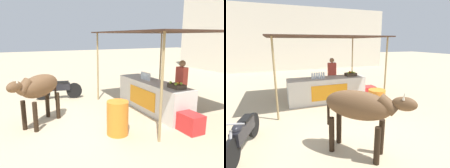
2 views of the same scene
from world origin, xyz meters
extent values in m
plane|color=tan|center=(0.00, 0.00, 0.00)|extent=(60.00, 60.00, 0.00)
cube|color=beige|center=(0.00, 2.20, 0.48)|extent=(3.00, 0.80, 0.96)
cube|color=orange|center=(0.00, 1.79, 0.48)|extent=(1.40, 0.02, 0.58)
cube|color=#382319|center=(0.00, 2.50, 2.51)|extent=(4.20, 3.20, 0.04)
cylinder|color=#997F51|center=(-1.89, 1.06, 1.25)|extent=(0.06, 0.06, 2.51)
cylinder|color=#997F51|center=(1.89, 1.06, 1.25)|extent=(0.06, 0.06, 2.51)
cylinder|color=#997F51|center=(-1.89, 3.94, 1.25)|extent=(0.06, 0.06, 2.51)
cylinder|color=silver|center=(-0.57, 2.15, 1.07)|extent=(0.07, 0.07, 0.22)
cylinder|color=white|center=(-0.57, 2.15, 1.19)|extent=(0.04, 0.04, 0.03)
cylinder|color=silver|center=(-0.48, 2.15, 1.07)|extent=(0.07, 0.07, 0.22)
cylinder|color=white|center=(-0.48, 2.15, 1.19)|extent=(0.04, 0.04, 0.03)
cylinder|color=silver|center=(-0.39, 2.15, 1.07)|extent=(0.07, 0.07, 0.22)
cylinder|color=white|center=(-0.39, 2.15, 1.19)|extent=(0.04, 0.04, 0.03)
cylinder|color=silver|center=(-0.30, 2.15, 1.07)|extent=(0.07, 0.07, 0.22)
cylinder|color=white|center=(-0.30, 2.15, 1.19)|extent=(0.04, 0.04, 0.03)
cylinder|color=silver|center=(-0.21, 2.15, 1.07)|extent=(0.07, 0.07, 0.22)
cylinder|color=white|center=(-0.21, 2.15, 1.19)|extent=(0.04, 0.04, 0.03)
cylinder|color=silver|center=(-0.12, 2.15, 1.07)|extent=(0.07, 0.07, 0.22)
cylinder|color=white|center=(-0.12, 2.15, 1.19)|extent=(0.04, 0.04, 0.03)
cube|color=#3F3326|center=(1.05, 2.25, 1.02)|extent=(0.44, 0.32, 0.12)
sphere|color=#8CB22D|center=(0.90, 2.15, 1.11)|extent=(0.08, 0.08, 0.08)
sphere|color=#8CB22D|center=(1.14, 2.31, 1.11)|extent=(0.08, 0.08, 0.08)
sphere|color=#8CB22D|center=(1.14, 2.13, 1.11)|extent=(0.08, 0.08, 0.08)
sphere|color=orange|center=(1.05, 2.28, 1.11)|extent=(0.08, 0.08, 0.08)
sphere|color=#B21E19|center=(1.04, 2.35, 1.11)|extent=(0.08, 0.08, 0.08)
cylinder|color=#383842|center=(0.47, 2.95, 0.44)|extent=(0.22, 0.22, 0.88)
cube|color=#BF3F33|center=(0.47, 2.95, 1.16)|extent=(0.34, 0.20, 0.56)
sphere|color=#8C6647|center=(0.47, 2.95, 1.55)|extent=(0.20, 0.20, 0.20)
cube|color=red|center=(1.79, 2.10, 0.24)|extent=(0.60, 0.44, 0.48)
cylinder|color=orange|center=(1.12, 0.37, 0.42)|extent=(0.54, 0.54, 0.85)
ellipsoid|color=brown|center=(-0.37, -1.21, 1.08)|extent=(1.35, 1.37, 0.60)
cylinder|color=black|center=(0.10, -1.43, 0.39)|extent=(0.12, 0.12, 0.78)
cylinder|color=black|center=(-0.16, -1.69, 0.39)|extent=(0.12, 0.12, 0.78)
cylinder|color=black|center=(-0.58, -0.73, 0.39)|extent=(0.12, 0.12, 0.78)
cylinder|color=black|center=(-0.84, -0.99, 0.39)|extent=(0.12, 0.12, 0.78)
cylinder|color=brown|center=(0.05, -1.64, 1.19)|extent=(0.49, 0.49, 0.41)
ellipsoid|color=brown|center=(0.26, -1.85, 1.25)|extent=(0.46, 0.47, 0.26)
cone|color=beige|center=(0.29, -1.79, 1.39)|extent=(0.05, 0.05, 0.10)
cone|color=beige|center=(0.19, -1.89, 1.39)|extent=(0.05, 0.05, 0.10)
cylinder|color=black|center=(-0.83, -0.73, 0.81)|extent=(0.06, 0.06, 0.60)
cylinder|color=black|center=(-2.76, -0.88, 0.30)|extent=(0.21, 0.60, 0.60)
cylinder|color=black|center=(-2.49, 0.29, 0.30)|extent=(0.21, 0.60, 0.60)
cube|color=black|center=(-2.62, -0.29, 0.48)|extent=(0.38, 0.92, 0.28)
ellipsoid|color=black|center=(-2.67, -0.51, 0.64)|extent=(0.28, 0.40, 0.20)
cube|color=black|center=(-2.58, -0.12, 0.64)|extent=(0.27, 0.47, 0.10)
cylinder|color=#99999E|center=(-2.74, -0.83, 0.88)|extent=(0.54, 0.15, 0.03)
cylinder|color=#99999E|center=(-2.75, -0.86, 0.50)|extent=(0.09, 0.21, 0.49)
camera|label=1|loc=(5.61, -1.91, 2.40)|focal=35.00mm
camera|label=2|loc=(-1.88, -4.21, 2.33)|focal=28.00mm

